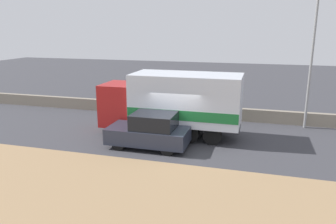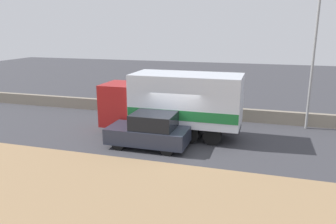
% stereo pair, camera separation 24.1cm
% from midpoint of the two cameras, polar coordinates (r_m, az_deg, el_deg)
% --- Properties ---
extents(ground_plane, '(80.00, 80.00, 0.00)m').
position_cam_midpoint_polar(ground_plane, '(15.55, 0.03, -6.37)').
color(ground_plane, '#38383D').
extents(dirt_shoulder_foreground, '(60.00, 6.81, 0.04)m').
position_cam_midpoint_polar(dirt_shoulder_foreground, '(11.14, -7.45, -15.32)').
color(dirt_shoulder_foreground, '#937551').
rests_on(dirt_shoulder_foreground, ground_plane).
extents(stone_wall_backdrop, '(60.00, 0.35, 0.77)m').
position_cam_midpoint_polar(stone_wall_backdrop, '(20.82, 4.37, 0.11)').
color(stone_wall_backdrop, gray).
rests_on(stone_wall_backdrop, ground_plane).
extents(street_lamp, '(0.56, 0.28, 7.87)m').
position_cam_midpoint_polar(street_lamp, '(19.48, 23.58, 10.23)').
color(street_lamp, gray).
rests_on(street_lamp, ground_plane).
extents(box_truck, '(7.30, 2.55, 3.29)m').
position_cam_midpoint_polar(box_truck, '(16.95, 0.82, 1.70)').
color(box_truck, maroon).
rests_on(box_truck, ground_plane).
extents(car_hatchback, '(3.82, 1.82, 1.68)m').
position_cam_midpoint_polar(car_hatchback, '(15.49, -3.60, -3.32)').
color(car_hatchback, '#282D3D').
rests_on(car_hatchback, ground_plane).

